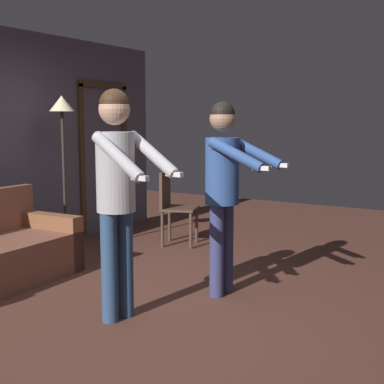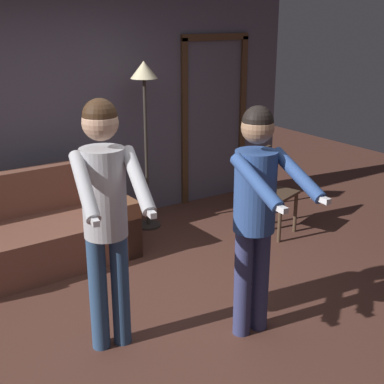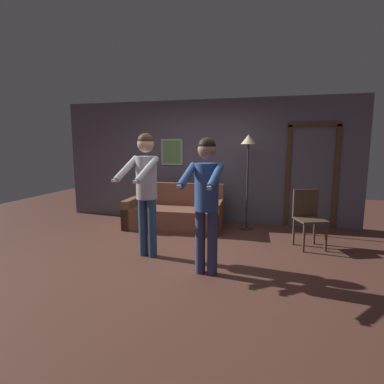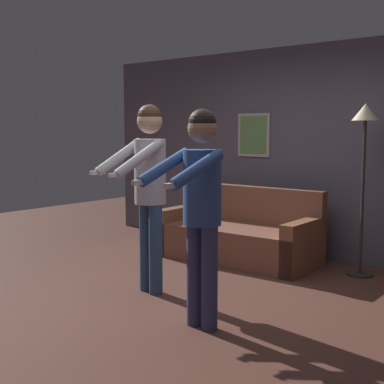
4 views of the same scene
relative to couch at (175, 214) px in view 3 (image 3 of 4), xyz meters
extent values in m
plane|color=brown|center=(0.44, -1.54, -0.28)|extent=(12.00, 12.00, 0.00)
cube|color=#595565|center=(0.44, 0.75, 1.02)|extent=(6.40, 0.06, 2.60)
cube|color=#B7B2A8|center=(-0.27, 0.70, 1.22)|extent=(0.49, 0.02, 0.57)
cube|color=#619050|center=(-0.27, 0.69, 1.22)|extent=(0.41, 0.01, 0.49)
cube|color=#4C331E|center=(2.18, 0.70, 0.74)|extent=(0.08, 0.04, 2.04)
cube|color=#4C331E|center=(3.08, 0.70, 0.74)|extent=(0.08, 0.04, 2.04)
cube|color=#4C331E|center=(2.63, 0.70, 1.76)|extent=(0.98, 0.04, 0.08)
cube|color=brown|center=(0.00, -0.04, -0.07)|extent=(1.93, 0.92, 0.42)
cube|color=brown|center=(-0.01, 0.31, 0.37)|extent=(1.90, 0.21, 0.45)
cube|color=brown|center=(-0.87, -0.08, 0.01)|extent=(0.19, 0.86, 0.58)
cube|color=brown|center=(0.87, -0.01, 0.01)|extent=(0.19, 0.86, 0.58)
cylinder|color=#332D28|center=(1.41, 0.26, -0.27)|extent=(0.28, 0.28, 0.02)
cylinder|color=#332D28|center=(1.41, 0.26, 0.57)|extent=(0.04, 0.04, 1.64)
cone|color=#F9EAB7|center=(1.41, 0.26, 1.48)|extent=(0.29, 0.29, 0.18)
cylinder|color=#2F4D75|center=(0.00, -1.59, 0.16)|extent=(0.13, 0.13, 0.87)
cylinder|color=#2F4D75|center=(0.16, -1.63, 0.16)|extent=(0.13, 0.13, 0.87)
cylinder|color=#B2B2B7|center=(0.08, -1.61, 0.90)|extent=(0.30, 0.30, 0.61)
sphere|color=tan|center=(0.08, -1.61, 1.37)|extent=(0.24, 0.24, 0.24)
sphere|color=#382314|center=(0.08, -1.61, 1.42)|extent=(0.23, 0.23, 0.23)
cylinder|color=#B2B2B7|center=(-0.13, -1.81, 1.04)|extent=(0.19, 0.52, 0.35)
cube|color=white|center=(-0.18, -2.04, 0.90)|extent=(0.07, 0.15, 0.04)
cylinder|color=#B2B2B7|center=(0.20, -1.87, 1.04)|extent=(0.19, 0.52, 0.35)
cube|color=white|center=(0.16, -2.10, 0.90)|extent=(0.07, 0.15, 0.04)
cylinder|color=navy|center=(0.96, -2.02, 0.14)|extent=(0.13, 0.13, 0.83)
cylinder|color=navy|center=(1.12, -2.03, 0.14)|extent=(0.13, 0.13, 0.83)
cylinder|color=#2D4C8C|center=(1.04, -2.02, 0.85)|extent=(0.30, 0.30, 0.59)
sphere|color=#9E7556|center=(1.04, -2.02, 1.30)|extent=(0.23, 0.23, 0.23)
sphere|color=black|center=(1.04, -2.02, 1.34)|extent=(0.22, 0.22, 0.22)
cylinder|color=#2D4C8C|center=(0.86, -2.25, 1.01)|extent=(0.13, 0.52, 0.28)
cube|color=white|center=(0.84, -2.49, 0.91)|extent=(0.05, 0.15, 0.04)
cylinder|color=#2D4C8C|center=(1.19, -2.27, 1.01)|extent=(0.13, 0.52, 0.28)
cube|color=white|center=(1.18, -2.51, 0.91)|extent=(0.05, 0.15, 0.04)
cylinder|color=#4C3828|center=(2.35, -0.89, -0.05)|extent=(0.04, 0.04, 0.45)
cylinder|color=#4C3828|center=(2.69, -0.77, -0.05)|extent=(0.04, 0.04, 0.45)
cylinder|color=#4C3828|center=(2.23, -0.55, -0.05)|extent=(0.04, 0.04, 0.45)
cylinder|color=#4C3828|center=(2.57, -0.43, -0.05)|extent=(0.04, 0.04, 0.45)
cube|color=#4C3828|center=(2.46, -0.66, 0.19)|extent=(0.54, 0.54, 0.03)
cube|color=#4C3828|center=(2.40, -0.48, 0.43)|extent=(0.41, 0.17, 0.45)
camera|label=1|loc=(-3.10, -4.24, 1.30)|focal=50.00mm
camera|label=2|loc=(-1.28, -4.76, 2.04)|focal=50.00mm
camera|label=3|loc=(1.74, -5.62, 1.34)|focal=28.00mm
camera|label=4|loc=(3.62, -5.25, 1.29)|focal=50.00mm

